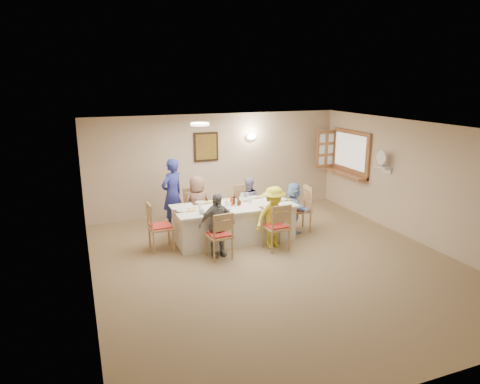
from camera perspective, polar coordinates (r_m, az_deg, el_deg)
name	(u,v)px	position (r m, az deg, el deg)	size (l,w,h in m)	color
ground	(277,264)	(8.09, 4.98, -9.48)	(7.00, 7.00, 0.00)	#997A50
room_walls	(279,185)	(7.59, 5.24, 1.00)	(7.00, 7.00, 7.00)	#D2B591
wall_picture	(206,147)	(10.62, -4.56, 6.02)	(0.62, 0.05, 0.72)	black
wall_sconce	(251,137)	(10.97, 1.52, 7.40)	(0.26, 0.09, 0.18)	white
ceiling_light	(200,124)	(8.45, -5.37, 9.00)	(0.36, 0.36, 0.05)	white
serving_hatch	(351,153)	(11.25, 14.57, 5.06)	(0.06, 1.50, 1.15)	brown
hatch_sill	(346,174)	(11.28, 13.90, 2.40)	(0.30, 1.50, 0.05)	brown
shutter_door	(326,149)	(11.72, 11.38, 5.63)	(0.55, 0.04, 1.00)	brown
fan_shelf	(383,167)	(10.17, 18.56, 3.18)	(0.22, 0.36, 0.03)	white
desk_fan	(383,161)	(10.12, 18.50, 4.00)	(0.30, 0.30, 0.28)	#A5A5A8
dining_table	(234,222)	(9.07, -0.81, -4.07)	(2.55, 1.08, 0.76)	white
chair_back_left	(196,210)	(9.59, -5.85, -2.40)	(0.47, 0.47, 0.98)	tan
chair_back_right	(246,205)	(9.96, 0.82, -1.80)	(0.45, 0.45, 0.93)	tan
chair_front_left	(219,234)	(8.15, -2.82, -5.67)	(0.45, 0.45, 0.94)	tan
chair_front_right	(276,226)	(8.57, 4.83, -4.52)	(0.47, 0.47, 0.98)	tan
chair_left_end	(161,226)	(8.65, -10.52, -4.48)	(0.48, 0.48, 0.99)	tan
chair_right_end	(299,209)	(9.66, 7.84, -2.22)	(0.49, 0.49, 1.02)	tan
diner_back_left	(198,205)	(9.44, -5.68, -1.70)	(0.68, 0.50, 1.29)	#81594B
diner_back_right	(248,202)	(9.83, 1.08, -1.35)	(0.60, 0.49, 1.16)	#8E88B3
diner_front_left	(217,225)	(8.20, -3.10, -4.35)	(0.76, 0.37, 1.26)	gray
diner_front_right	(274,217)	(8.62, 4.51, -3.37)	(0.87, 0.56, 1.27)	yellow
diner_right_end	(294,207)	(9.58, 7.17, -2.01)	(0.39, 1.06, 1.12)	#87ABE0
caregiver	(172,194)	(9.73, -9.01, -0.28)	(0.71, 0.64, 1.63)	navy
placemat_fl	(213,214)	(8.39, -3.67, -2.94)	(0.34, 0.26, 0.01)	#472B19
plate_fl	(213,213)	(8.39, -3.67, -2.88)	(0.25, 0.25, 0.02)	white
napkin_fl	(222,213)	(8.40, -2.39, -2.86)	(0.14, 0.14, 0.01)	yellow
placemat_fr	(268,208)	(8.81, 3.79, -2.08)	(0.34, 0.25, 0.01)	#472B19
plate_fr	(268,207)	(8.81, 3.80, -2.02)	(0.22, 0.22, 0.01)	white
napkin_fr	(277,207)	(8.84, 4.99, -2.00)	(0.13, 0.13, 0.01)	yellow
placemat_bl	(201,203)	(9.16, -5.26, -1.44)	(0.38, 0.28, 0.01)	#472B19
plate_bl	(201,202)	(9.16, -5.26, -1.38)	(0.24, 0.24, 0.01)	white
napkin_bl	(209,202)	(9.16, -4.09, -1.36)	(0.15, 0.15, 0.01)	yellow
placemat_br	(252,197)	(9.54, 1.68, -0.71)	(0.37, 0.28, 0.01)	#472B19
plate_br	(252,197)	(9.54, 1.68, -0.65)	(0.24, 0.24, 0.02)	white
napkin_br	(261,197)	(9.57, 2.79, -0.64)	(0.15, 0.15, 0.01)	yellow
placemat_le	(183,211)	(8.65, -7.67, -2.49)	(0.34, 0.25, 0.01)	#472B19
plate_le	(182,210)	(8.65, -7.68, -2.43)	(0.26, 0.26, 0.02)	white
napkin_le	(192,210)	(8.65, -6.44, -2.42)	(0.15, 0.15, 0.01)	yellow
placemat_re	(282,200)	(9.39, 5.60, -1.04)	(0.35, 0.26, 0.01)	#472B19
plate_re	(282,199)	(9.39, 5.60, -0.98)	(0.22, 0.22, 0.01)	white
napkin_re	(290,199)	(9.43, 6.71, -0.97)	(0.13, 0.13, 0.01)	yellow
teacup_a	(202,212)	(8.41, -5.12, -2.64)	(0.15, 0.15, 0.09)	white
teacup_b	(242,195)	(9.55, 0.31, -0.42)	(0.10, 0.10, 0.09)	white
bowl_a	(226,209)	(8.65, -1.92, -2.22)	(0.28, 0.28, 0.05)	white
bowl_b	(246,199)	(9.27, 0.74, -1.00)	(0.19, 0.19, 0.06)	white
condiment_ketchup	(232,201)	(8.89, -1.14, -1.19)	(0.08, 0.08, 0.21)	#BE3B10
condiment_brown	(234,199)	(9.02, -0.77, -0.93)	(0.11, 0.12, 0.22)	#3B210F
condiment_malt	(238,201)	(8.95, -0.24, -1.21)	(0.15, 0.15, 0.17)	#3B210F
drinking_glass	(226,203)	(8.94, -1.84, -1.44)	(0.06, 0.06, 0.10)	silver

